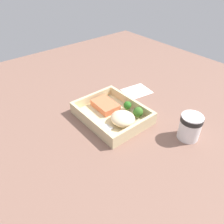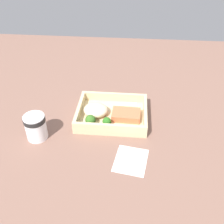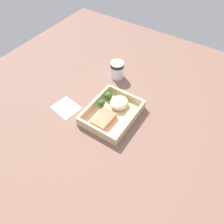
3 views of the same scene
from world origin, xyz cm
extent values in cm
cube|color=brown|center=(0.00, 0.00, -1.00)|extent=(160.00, 160.00, 2.00)
cube|color=#CDB88A|center=(0.00, 0.00, 0.60)|extent=(25.84, 20.70, 1.20)
cube|color=#CDB88A|center=(0.00, -9.75, 2.95)|extent=(25.84, 1.20, 3.49)
cube|color=#CDB88A|center=(0.00, 9.75, 2.95)|extent=(25.84, 1.20, 3.49)
cube|color=#CDB88A|center=(-12.32, 0.00, 2.95)|extent=(1.20, 18.30, 3.49)
cube|color=#CDB88A|center=(12.32, 0.00, 2.95)|extent=(1.20, 18.30, 3.49)
cube|color=#D96D45|center=(-5.31, 0.97, 2.46)|extent=(10.61, 7.54, 2.53)
ellipsoid|color=beige|center=(6.07, -0.43, 3.30)|extent=(9.12, 8.44, 4.19)
cylinder|color=#80975E|center=(7.09, 6.56, 1.92)|extent=(1.41, 1.41, 1.45)
sphere|color=#366621|center=(7.09, 6.56, 3.67)|extent=(3.72, 3.72, 3.72)
cylinder|color=#7A964F|center=(1.25, 6.67, 1.93)|extent=(1.17, 1.17, 1.46)
sphere|color=#29661D|center=(1.25, 6.67, 3.51)|extent=(3.08, 3.08, 3.08)
cube|color=silver|center=(-3.04, -7.12, 1.42)|extent=(12.42, 2.94, 0.44)
cube|color=silver|center=(4.77, -5.94, 1.42)|extent=(3.69, 2.68, 0.44)
cylinder|color=white|center=(24.60, 12.98, 4.50)|extent=(7.06, 7.06, 9.01)
cylinder|color=black|center=(24.60, 12.98, 7.80)|extent=(7.27, 7.27, 1.62)
cube|color=white|center=(-7.80, 21.01, 0.12)|extent=(11.51, 12.94, 0.24)
camera|label=1|loc=(50.45, -41.59, 51.26)|focal=35.00mm
camera|label=2|loc=(-6.92, 77.44, 61.78)|focal=42.00mm
camera|label=3|loc=(-53.40, -35.09, 77.26)|focal=35.00mm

